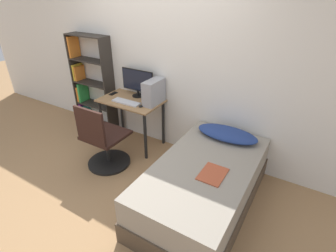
# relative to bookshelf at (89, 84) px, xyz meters

# --- Properties ---
(ground_plane) EXTENTS (14.00, 14.00, 0.00)m
(ground_plane) POSITION_rel_bookshelf_xyz_m (1.31, -1.22, -0.74)
(ground_plane) COLOR #9E754C
(wall_back) EXTENTS (8.00, 0.05, 2.50)m
(wall_back) POSITION_rel_bookshelf_xyz_m (1.31, 0.15, 0.51)
(wall_back) COLOR silver
(wall_back) RESTS_ON ground_plane
(desk) EXTENTS (0.92, 0.57, 0.74)m
(desk) POSITION_rel_bookshelf_xyz_m (1.02, -0.16, -0.13)
(desk) COLOR #997047
(desk) RESTS_ON ground_plane
(bookshelf) EXTENTS (0.74, 0.25, 1.55)m
(bookshelf) POSITION_rel_bookshelf_xyz_m (0.00, 0.00, 0.00)
(bookshelf) COLOR #2D2823
(bookshelf) RESTS_ON ground_plane
(office_chair) EXTENTS (0.59, 0.59, 0.93)m
(office_chair) POSITION_rel_bookshelf_xyz_m (1.05, -0.83, -0.38)
(office_chair) COLOR black
(office_chair) RESTS_ON ground_plane
(bed) EXTENTS (1.00, 1.82, 0.55)m
(bed) POSITION_rel_bookshelf_xyz_m (2.49, -0.79, -0.47)
(bed) COLOR #4C3D2D
(bed) RESTS_ON ground_plane
(pillow) EXTENTS (0.76, 0.36, 0.11)m
(pillow) POSITION_rel_bookshelf_xyz_m (2.49, -0.14, -0.14)
(pillow) COLOR navy
(pillow) RESTS_ON bed
(magazine) EXTENTS (0.24, 0.32, 0.01)m
(magazine) POSITION_rel_bookshelf_xyz_m (2.62, -0.90, -0.18)
(magazine) COLOR #B24C2D
(magazine) RESTS_ON bed
(monitor) EXTENTS (0.55, 0.18, 0.41)m
(monitor) POSITION_rel_bookshelf_xyz_m (1.02, 0.02, 0.22)
(monitor) COLOR black
(monitor) RESTS_ON desk
(keyboard) EXTENTS (0.43, 0.14, 0.02)m
(keyboard) POSITION_rel_bookshelf_xyz_m (1.02, -0.27, 0.01)
(keyboard) COLOR silver
(keyboard) RESTS_ON desk
(pc_tower) EXTENTS (0.16, 0.37, 0.34)m
(pc_tower) POSITION_rel_bookshelf_xyz_m (1.38, -0.08, 0.17)
(pc_tower) COLOR #99999E
(pc_tower) RESTS_ON desk
(mouse) EXTENTS (0.06, 0.09, 0.02)m
(mouse) POSITION_rel_bookshelf_xyz_m (1.29, -0.27, 0.01)
(mouse) COLOR black
(mouse) RESTS_ON desk
(phone) EXTENTS (0.07, 0.14, 0.01)m
(phone) POSITION_rel_bookshelf_xyz_m (0.64, -0.11, 0.00)
(phone) COLOR black
(phone) RESTS_ON desk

